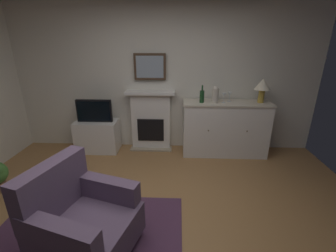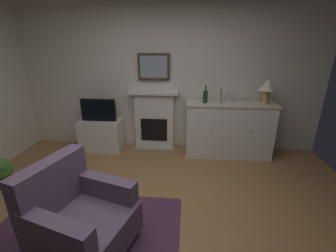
# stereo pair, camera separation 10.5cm
# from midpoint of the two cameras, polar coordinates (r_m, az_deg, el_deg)

# --- Properties ---
(ground_plane) EXTENTS (5.42, 4.40, 0.10)m
(ground_plane) POSITION_cam_midpoint_polar(r_m,az_deg,el_deg) (2.80, -3.20, -24.71)
(ground_plane) COLOR #9E7042
(ground_plane) RESTS_ON ground
(wall_rear) EXTENTS (5.42, 0.06, 2.99)m
(wall_rear) POSITION_cam_midpoint_polar(r_m,az_deg,el_deg) (4.16, 0.68, 14.36)
(wall_rear) COLOR silver
(wall_rear) RESTS_ON ground_plane
(area_rug) EXTENTS (2.00, 1.69, 0.02)m
(area_rug) POSITION_cam_midpoint_polar(r_m,az_deg,el_deg) (2.71, -20.45, -26.58)
(area_rug) COLOR #4C2D47
(area_rug) RESTS_ON ground_plane
(fireplace_unit) EXTENTS (0.87, 0.30, 1.10)m
(fireplace_unit) POSITION_cam_midpoint_polar(r_m,az_deg,el_deg) (4.27, -2.66, 1.45)
(fireplace_unit) COLOR white
(fireplace_unit) RESTS_ON ground_plane
(framed_picture) EXTENTS (0.55, 0.04, 0.45)m
(framed_picture) POSITION_cam_midpoint_polar(r_m,az_deg,el_deg) (4.10, -2.80, 14.44)
(framed_picture) COLOR #473323
(sideboard_cabinet) EXTENTS (1.48, 0.49, 0.96)m
(sideboard_cabinet) POSITION_cam_midpoint_polar(r_m,az_deg,el_deg) (4.16, 15.42, -0.80)
(sideboard_cabinet) COLOR white
(sideboard_cabinet) RESTS_ON ground_plane
(table_lamp) EXTENTS (0.26, 0.26, 0.40)m
(table_lamp) POSITION_cam_midpoint_polar(r_m,az_deg,el_deg) (4.10, 24.10, 8.90)
(table_lamp) COLOR #B79338
(table_lamp) RESTS_ON sideboard_cabinet
(wine_bottle) EXTENTS (0.08, 0.08, 0.29)m
(wine_bottle) POSITION_cam_midpoint_polar(r_m,az_deg,el_deg) (3.88, 9.99, 7.20)
(wine_bottle) COLOR #193F1E
(wine_bottle) RESTS_ON sideboard_cabinet
(wine_glass_left) EXTENTS (0.07, 0.07, 0.16)m
(wine_glass_left) POSITION_cam_midpoint_polar(r_m,az_deg,el_deg) (3.92, 15.33, 7.13)
(wine_glass_left) COLOR silver
(wine_glass_left) RESTS_ON sideboard_cabinet
(wine_glass_center) EXTENTS (0.07, 0.07, 0.16)m
(wine_glass_center) POSITION_cam_midpoint_polar(r_m,az_deg,el_deg) (4.03, 16.66, 7.35)
(wine_glass_center) COLOR silver
(wine_glass_center) RESTS_ON sideboard_cabinet
(vase_decorative) EXTENTS (0.11, 0.11, 0.28)m
(vase_decorative) POSITION_cam_midpoint_polar(r_m,az_deg,el_deg) (3.90, 13.23, 7.51)
(vase_decorative) COLOR beige
(vase_decorative) RESTS_ON sideboard_cabinet
(tv_cabinet) EXTENTS (0.75, 0.42, 0.57)m
(tv_cabinet) POSITION_cam_midpoint_polar(r_m,az_deg,el_deg) (4.44, -15.46, -2.11)
(tv_cabinet) COLOR white
(tv_cabinet) RESTS_ON ground_plane
(tv_set) EXTENTS (0.62, 0.07, 0.40)m
(tv_set) POSITION_cam_midpoint_polar(r_m,az_deg,el_deg) (4.27, -16.17, 3.82)
(tv_set) COLOR black
(tv_set) RESTS_ON tv_cabinet
(potted_plant_fern) EXTENTS (0.30, 0.30, 0.43)m
(potted_plant_fern) POSITION_cam_midpoint_polar(r_m,az_deg,el_deg) (3.92, -35.33, -9.00)
(potted_plant_fern) COLOR #936B4C
(potted_plant_fern) RESTS_ON ground_plane
(armchair) EXTENTS (0.99, 0.96, 0.92)m
(armchair) POSITION_cam_midpoint_polar(r_m,az_deg,el_deg) (2.45, -19.97, -20.42)
(armchair) COLOR #604C66
(armchair) RESTS_ON ground_plane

